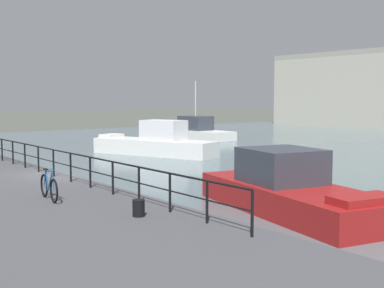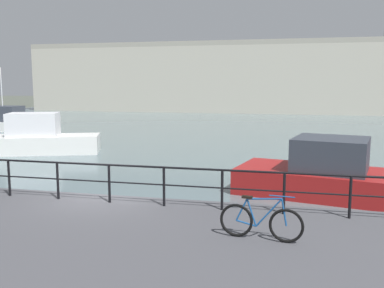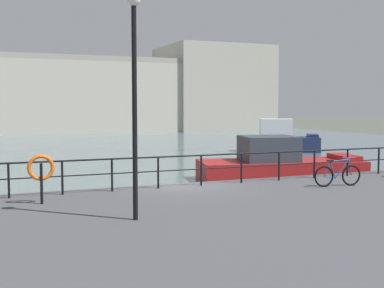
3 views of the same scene
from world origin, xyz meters
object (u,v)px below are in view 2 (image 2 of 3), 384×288
object	(u,v)px
harbor_building	(300,77)
parked_bicycle	(261,222)
moored_small_launch	(2,122)
moored_cabin_cruiser	(23,140)
moored_green_narrowboat	(345,177)

from	to	relation	value
harbor_building	parked_bicycle	distance (m)	57.87
harbor_building	moored_small_launch	xyz separation A→B (m)	(-26.93, -32.41, -4.39)
moored_cabin_cruiser	parked_bicycle	distance (m)	20.86
harbor_building	moored_green_narrowboat	world-z (taller)	harbor_building
moored_green_narrowboat	moored_cabin_cruiser	bearing A→B (deg)	173.15
moored_green_narrowboat	parked_bicycle	bearing A→B (deg)	-95.84
moored_small_launch	harbor_building	bearing A→B (deg)	-131.42
moored_cabin_cruiser	parked_bicycle	size ratio (longest dim) A/B	5.42
moored_small_launch	parked_bicycle	world-z (taller)	moored_small_launch
moored_green_narrowboat	parked_bicycle	xyz separation A→B (m)	(-2.59, -7.87, 0.62)
moored_cabin_cruiser	parked_bicycle	bearing A→B (deg)	116.88
parked_bicycle	harbor_building	bearing A→B (deg)	95.12
moored_cabin_cruiser	moored_small_launch	distance (m)	14.89
moored_small_launch	moored_green_narrowboat	distance (m)	32.78
moored_small_launch	parked_bicycle	size ratio (longest dim) A/B	5.26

